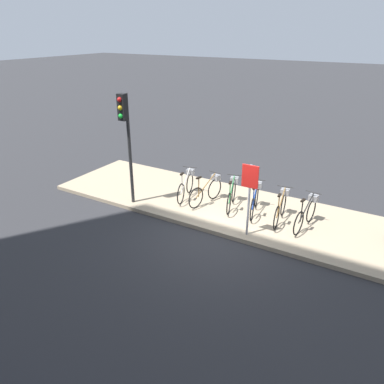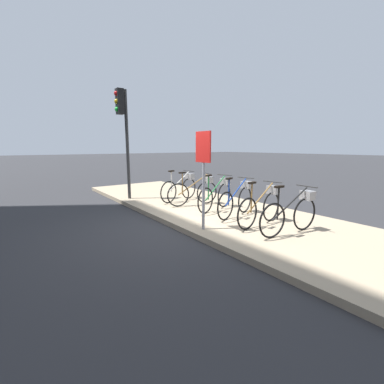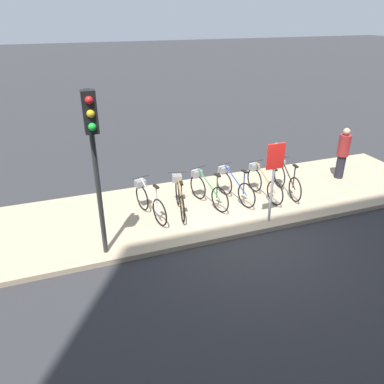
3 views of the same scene
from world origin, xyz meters
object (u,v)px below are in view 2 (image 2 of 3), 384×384
(parked_bicycle_0, at_px, (181,187))
(parked_bicycle_2, at_px, (217,194))
(parked_bicycle_3, at_px, (238,198))
(traffic_light, at_px, (123,121))
(parked_bicycle_4, at_px, (263,205))
(parked_bicycle_1, at_px, (196,190))
(sign_post, at_px, (203,164))
(parked_bicycle_5, at_px, (293,212))

(parked_bicycle_0, bearing_deg, parked_bicycle_2, 3.96)
(parked_bicycle_3, height_order, traffic_light, traffic_light)
(parked_bicycle_2, height_order, parked_bicycle_4, same)
(parked_bicycle_1, bearing_deg, parked_bicycle_3, 4.32)
(parked_bicycle_0, xyz_separation_m, parked_bicycle_3, (2.33, 0.10, 0.00))
(sign_post, bearing_deg, parked_bicycle_4, 68.28)
(parked_bicycle_2, bearing_deg, parked_bicycle_4, -4.29)
(parked_bicycle_1, distance_m, sign_post, 2.43)
(parked_bicycle_1, xyz_separation_m, parked_bicycle_4, (2.37, 0.00, 0.00))
(parked_bicycle_3, height_order, sign_post, sign_post)
(parked_bicycle_3, bearing_deg, sign_post, -76.21)
(parked_bicycle_5, xyz_separation_m, traffic_light, (-5.14, -1.30, 2.02))
(parked_bicycle_2, bearing_deg, parked_bicycle_3, -0.57)
(sign_post, bearing_deg, traffic_light, -179.24)
(parked_bicycle_1, distance_m, parked_bicycle_3, 1.55)
(parked_bicycle_5, bearing_deg, parked_bicycle_4, 179.81)
(parked_bicycle_1, bearing_deg, parked_bicycle_2, 8.99)
(parked_bicycle_1, bearing_deg, traffic_light, -147.48)
(parked_bicycle_4, bearing_deg, parked_bicycle_5, -0.19)
(parked_bicycle_2, relative_size, traffic_light, 0.45)
(parked_bicycle_5, relative_size, traffic_light, 0.47)
(parked_bicycle_3, xyz_separation_m, parked_bicycle_5, (1.56, -0.11, 0.00))
(parked_bicycle_4, bearing_deg, sign_post, -111.72)
(traffic_light, bearing_deg, parked_bicycle_2, 26.77)
(parked_bicycle_3, xyz_separation_m, parked_bicycle_4, (0.83, -0.11, 0.00))
(parked_bicycle_1, relative_size, traffic_light, 0.46)
(parked_bicycle_3, bearing_deg, parked_bicycle_1, -175.68)
(traffic_light, bearing_deg, parked_bicycle_0, 46.42)
(parked_bicycle_0, distance_m, parked_bicycle_4, 3.16)
(parked_bicycle_4, bearing_deg, parked_bicycle_3, 172.36)
(parked_bicycle_0, xyz_separation_m, parked_bicycle_5, (3.89, -0.01, 0.00))
(parked_bicycle_3, bearing_deg, parked_bicycle_0, -177.51)
(parked_bicycle_1, relative_size, parked_bicycle_2, 1.02)
(parked_bicycle_3, relative_size, parked_bicycle_4, 0.98)
(parked_bicycle_2, xyz_separation_m, parked_bicycle_4, (1.59, -0.12, 0.00))
(parked_bicycle_2, relative_size, sign_post, 0.78)
(parked_bicycle_0, relative_size, sign_post, 0.79)
(parked_bicycle_0, height_order, traffic_light, traffic_light)
(parked_bicycle_2, relative_size, parked_bicycle_3, 0.99)
(parked_bicycle_0, xyz_separation_m, parked_bicycle_4, (3.16, -0.01, 0.00))
(parked_bicycle_5, bearing_deg, parked_bicycle_0, 179.81)
(parked_bicycle_3, distance_m, traffic_light, 4.34)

